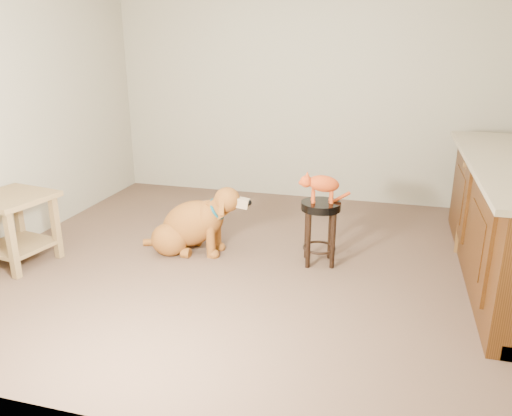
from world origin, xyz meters
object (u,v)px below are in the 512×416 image
(golden_retriever, at_px, (192,225))
(padded_stool, at_px, (320,220))
(side_table, at_px, (14,219))
(wood_stool, at_px, (485,202))
(tabby_kitten, at_px, (321,185))

(golden_retriever, bearing_deg, padded_stool, 1.42)
(padded_stool, distance_m, side_table, 2.55)
(golden_retriever, bearing_deg, side_table, -156.35)
(wood_stool, xyz_separation_m, tabby_kitten, (-1.37, -0.71, 0.26))
(padded_stool, distance_m, tabby_kitten, 0.31)
(padded_stool, height_order, golden_retriever, golden_retriever)
(padded_stool, height_order, tabby_kitten, tabby_kitten)
(side_table, relative_size, golden_retriever, 0.64)
(padded_stool, bearing_deg, wood_stool, 27.59)
(side_table, distance_m, golden_retriever, 1.47)
(side_table, xyz_separation_m, tabby_kitten, (2.45, 0.67, 0.30))
(padded_stool, relative_size, tabby_kitten, 1.30)
(golden_retriever, bearing_deg, wood_stool, 15.76)
(side_table, bearing_deg, padded_stool, 15.31)
(wood_stool, xyz_separation_m, side_table, (-3.82, -1.38, -0.04))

